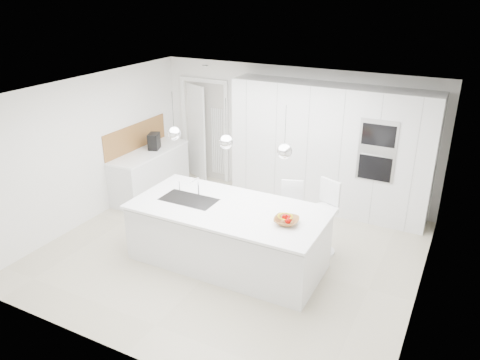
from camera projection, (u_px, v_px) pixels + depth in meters
The scene contains 28 objects.
floor at pixel (231, 251), 7.33m from camera, with size 5.50×5.50×0.00m, color #BEB59B.
wall_back at pixel (293, 133), 8.90m from camera, with size 5.50×5.50×0.00m, color white.
wall_left at pixel (90, 150), 8.02m from camera, with size 5.00×5.00×0.00m, color white.
ceiling at pixel (230, 93), 6.37m from camera, with size 5.50×5.50×0.00m, color white.
tall_cabinets at pixel (329, 149), 8.35m from camera, with size 3.60×0.60×2.30m, color silver.
oven_stack at pixel (377, 151), 7.64m from camera, with size 0.62×0.04×1.05m, color #A5A5A8, non-canonical shape.
doorway_frame at pixel (205, 131), 9.79m from camera, with size 1.11×0.08×2.13m, color white, non-canonical shape.
hallway_door at pixel (194, 131), 9.86m from camera, with size 0.82×0.04×2.00m, color white.
radiator at pixel (218, 142), 9.71m from camera, with size 0.32×0.04×1.40m, color white, non-canonical shape.
left_base_cabinets at pixel (151, 174), 9.19m from camera, with size 0.60×1.80×0.86m, color silver.
left_worktop at pixel (149, 152), 9.02m from camera, with size 0.62×1.82×0.04m, color white.
oak_backsplash at pixel (136, 137), 9.04m from camera, with size 0.02×1.80×0.50m, color olive.
island_base at pixel (227, 237), 6.88m from camera, with size 2.80×1.20×0.86m, color silver.
island_worktop at pixel (229, 208), 6.75m from camera, with size 2.84×1.40×0.04m, color white.
island_sink at pixel (189, 204), 7.01m from camera, with size 0.84×0.44×0.18m, color #3F3F42, non-canonical shape.
island_tap at pixel (198, 186), 7.06m from camera, with size 0.02×0.02×0.30m, color white.
pendant_left at pixel (174, 133), 6.67m from camera, with size 0.20×0.20×0.20m, color white.
pendant_mid at pixel (226, 142), 6.31m from camera, with size 0.20×0.20×0.20m, color white.
pendant_right at pixel (284, 151), 5.95m from camera, with size 0.20×0.20×0.20m, color white.
fruit_bowl at pixel (286, 221), 6.26m from camera, with size 0.33×0.33×0.08m, color olive.
espresso_machine at pixel (154, 141), 9.07m from camera, with size 0.19×0.29×0.31m, color black.
bar_stool_left at pixel (288, 215), 7.30m from camera, with size 0.35×0.49×1.07m, color white, non-canonical shape.
bar_stool_right at pixel (325, 219), 7.08m from camera, with size 0.38×0.53×1.16m, color white, non-canonical shape.
apple_a at pixel (285, 217), 6.28m from camera, with size 0.09×0.09×0.09m, color #A90300.
apple_b at pixel (288, 221), 6.19m from camera, with size 0.08×0.08×0.08m, color #A90300.
apple_c at pixel (288, 218), 6.27m from camera, with size 0.08×0.08×0.08m, color #A90300.
apple_extra_3 at pixel (289, 219), 6.25m from camera, with size 0.07×0.07×0.07m, color #A90300.
banana_bunch at pixel (285, 216), 6.22m from camera, with size 0.21×0.21×0.03m, color yellow.
Camera 1 is at (3.04, -5.56, 3.86)m, focal length 35.00 mm.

